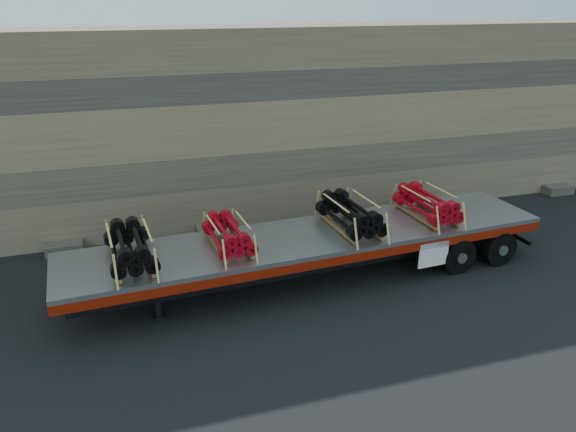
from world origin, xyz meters
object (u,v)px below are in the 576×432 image
bundle_rear (427,205)px  bundle_midfront (229,235)px  bundle_midrear (350,215)px  trailer (312,257)px  bundle_front (130,248)px

bundle_rear → bundle_midfront: bearing=180.0°
bundle_midfront → bundle_midrear: size_ratio=0.86×
trailer → bundle_front: size_ratio=6.16×
bundle_front → bundle_rear: 9.11m
bundle_front → bundle_midfront: bearing=-0.0°
bundle_front → trailer: bearing=0.0°
bundle_midrear → bundle_front: bearing=-180.0°
bundle_rear → bundle_midrear: bearing=180.0°
bundle_front → bundle_rear: bearing=0.0°
bundle_midrear → trailer: bearing=-180.0°
trailer → bundle_front: bundle_front is taller
bundle_midfront → bundle_rear: bundle_rear is taller
trailer → bundle_midrear: bundle_midrear is taller
bundle_midrear → bundle_rear: size_ratio=1.07×
bundle_midfront → bundle_rear: 6.47m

